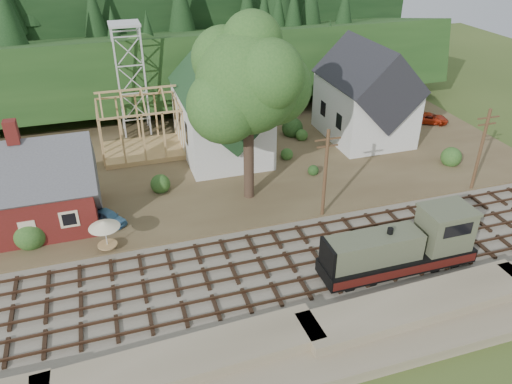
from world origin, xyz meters
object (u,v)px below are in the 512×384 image
object	(u,v)px
car_blue	(109,217)
car_red	(430,118)
locomotive	(404,247)
patio_set	(104,226)

from	to	relation	value
car_blue	car_red	bearing A→B (deg)	-21.16
locomotive	car_red	world-z (taller)	locomotive
locomotive	patio_set	bearing A→B (deg)	156.98
locomotive	car_red	size ratio (longest dim) A/B	2.63
patio_set	locomotive	bearing A→B (deg)	-23.02
car_blue	car_red	distance (m)	39.33
car_blue	patio_set	distance (m)	4.11
car_red	patio_set	distance (m)	40.85
car_blue	car_red	world-z (taller)	car_red
car_blue	patio_set	world-z (taller)	patio_set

